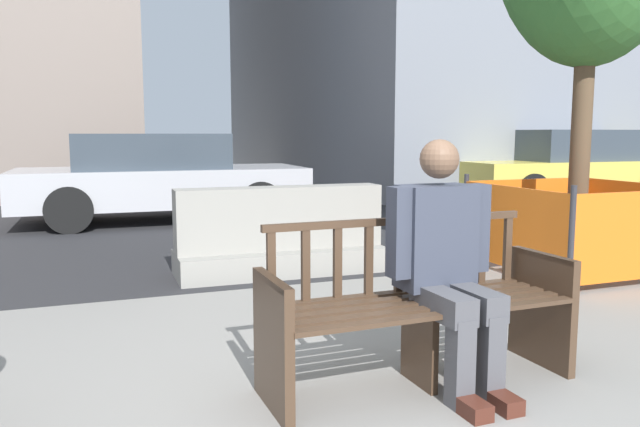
% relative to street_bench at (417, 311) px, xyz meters
% --- Properties ---
extents(street_asphalt, '(120.00, 12.00, 0.01)m').
position_rel_street_bench_xyz_m(street_asphalt, '(-0.56, 8.34, -0.39)').
color(street_asphalt, '#28282B').
rests_on(street_asphalt, ground).
extents(street_bench, '(1.70, 0.56, 0.88)m').
position_rel_street_bench_xyz_m(street_bench, '(0.00, 0.00, 0.00)').
color(street_bench, '#473323').
rests_on(street_bench, ground).
extents(seated_person, '(0.58, 0.73, 1.31)m').
position_rel_street_bench_xyz_m(seated_person, '(0.13, -0.05, 0.29)').
color(seated_person, '#383D4C').
rests_on(seated_person, ground).
extents(jersey_barrier_centre, '(2.01, 0.71, 0.84)m').
position_rel_street_bench_xyz_m(jersey_barrier_centre, '(0.11, 2.84, -0.06)').
color(jersey_barrier_centre, gray).
rests_on(jersey_barrier_centre, ground).
extents(construction_fence, '(1.59, 1.59, 0.92)m').
position_rel_street_bench_xyz_m(construction_fence, '(2.88, 1.94, 0.07)').
color(construction_fence, '#2D2D33').
rests_on(construction_fence, ground).
extents(car_taxi_near, '(4.44, 2.10, 1.42)m').
position_rel_street_bench_xyz_m(car_taxi_near, '(7.28, 7.01, 0.31)').
color(car_taxi_near, '#DBC64C').
rests_on(car_taxi_near, ground).
extents(car_sedan_mid, '(4.32, 1.95, 1.34)m').
position_rel_street_bench_xyz_m(car_sedan_mid, '(-0.56, 6.96, 0.28)').
color(car_sedan_mid, '#B7B7BC').
rests_on(car_sedan_mid, ground).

